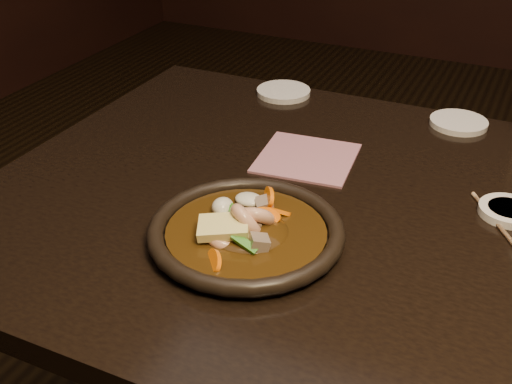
% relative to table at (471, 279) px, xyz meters
% --- Properties ---
extents(table, '(1.60, 0.90, 0.75)m').
position_rel_table_xyz_m(table, '(0.00, 0.00, 0.00)').
color(table, black).
rests_on(table, floor).
extents(plate, '(0.29, 0.29, 0.03)m').
position_rel_table_xyz_m(plate, '(-0.31, -0.15, 0.09)').
color(plate, black).
rests_on(plate, table).
extents(stirfry, '(0.14, 0.22, 0.07)m').
position_rel_table_xyz_m(stirfry, '(-0.32, -0.15, 0.10)').
color(stirfry, '#311E09').
rests_on(stirfry, plate).
extents(soy_dish, '(0.09, 0.09, 0.01)m').
position_rel_table_xyz_m(soy_dish, '(0.03, 0.09, 0.08)').
color(soy_dish, silver).
rests_on(soy_dish, table).
extents(saucer_left, '(0.12, 0.12, 0.01)m').
position_rel_table_xyz_m(saucer_left, '(-0.48, 0.39, 0.08)').
color(saucer_left, silver).
rests_on(saucer_left, table).
extents(saucer_right, '(0.11, 0.11, 0.01)m').
position_rel_table_xyz_m(saucer_right, '(-0.10, 0.39, 0.08)').
color(saucer_right, silver).
rests_on(saucer_right, table).
extents(chopsticks, '(0.13, 0.20, 0.01)m').
position_rel_table_xyz_m(chopsticks, '(0.03, 0.02, 0.08)').
color(chopsticks, tan).
rests_on(chopsticks, table).
extents(napkin, '(0.18, 0.18, 0.00)m').
position_rel_table_xyz_m(napkin, '(-0.32, 0.12, 0.08)').
color(napkin, '#A76777').
rests_on(napkin, table).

